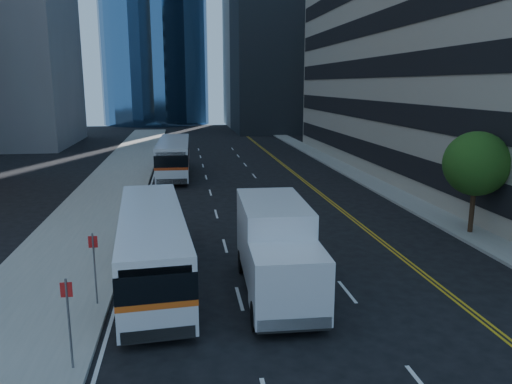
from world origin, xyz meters
The scene contains 7 objects.
ground centered at (0.00, 0.00, 0.00)m, with size 160.00×160.00×0.00m, color black.
sidewalk_west centered at (-10.50, 25.00, 0.07)m, with size 5.00×90.00×0.15m, color gray.
sidewalk_east centered at (9.00, 25.00, 0.07)m, with size 2.00×90.00×0.15m, color gray.
street_tree centered at (9.00, 8.00, 3.64)m, with size 3.20×3.20×5.10m.
bus_front centered at (-6.60, 4.10, 1.51)m, with size 3.15×10.85×2.76m.
bus_rear centered at (-6.08, 27.42, 1.59)m, with size 2.73×11.37×2.92m.
box_truck centered at (-2.12, 2.23, 1.73)m, with size 2.57×6.91×3.27m.
Camera 1 is at (-5.35, -14.50, 7.49)m, focal length 35.00 mm.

